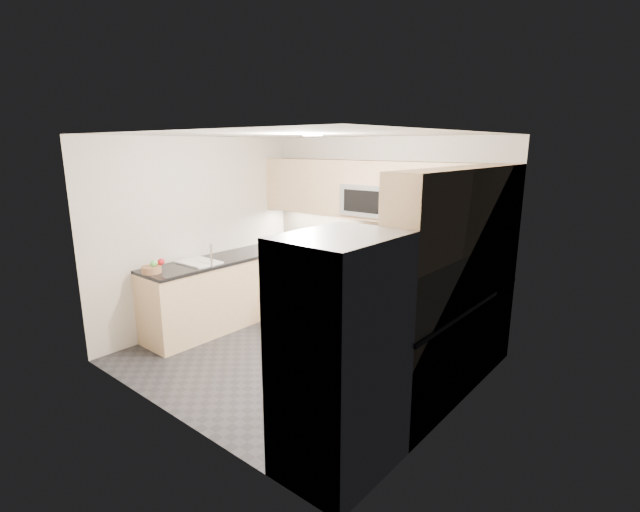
% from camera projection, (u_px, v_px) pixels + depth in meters
% --- Properties ---
extents(floor, '(3.60, 3.20, 0.00)m').
position_uv_depth(floor, '(301.00, 358.00, 5.33)').
color(floor, black).
rests_on(floor, ground).
extents(ceiling, '(3.60, 3.20, 0.02)m').
position_uv_depth(ceiling, '(298.00, 134.00, 4.75)').
color(ceiling, beige).
rests_on(ceiling, wall_back).
extents(wall_back, '(3.60, 0.02, 2.50)m').
position_uv_depth(wall_back, '(380.00, 232.00, 6.23)').
color(wall_back, beige).
rests_on(wall_back, floor).
extents(wall_front, '(3.60, 0.02, 2.50)m').
position_uv_depth(wall_front, '(169.00, 286.00, 3.84)').
color(wall_front, beige).
rests_on(wall_front, floor).
extents(wall_left, '(0.02, 3.20, 2.50)m').
position_uv_depth(wall_left, '(200.00, 233.00, 6.16)').
color(wall_left, beige).
rests_on(wall_left, floor).
extents(wall_right, '(0.02, 3.20, 2.50)m').
position_uv_depth(wall_right, '(456.00, 284.00, 3.91)').
color(wall_right, beige).
rests_on(wall_right, floor).
extents(base_cab_back_left, '(1.42, 0.60, 0.90)m').
position_uv_depth(base_cab_back_left, '(305.00, 279.00, 6.87)').
color(base_cab_back_left, tan).
rests_on(base_cab_back_left, floor).
extents(base_cab_back_right, '(1.42, 0.60, 0.90)m').
position_uv_depth(base_cab_back_right, '(441.00, 313.00, 5.51)').
color(base_cab_back_right, tan).
rests_on(base_cab_back_right, floor).
extents(base_cab_right, '(0.60, 1.70, 0.90)m').
position_uv_depth(base_cab_right, '(427.00, 355.00, 4.40)').
color(base_cab_right, tan).
rests_on(base_cab_right, floor).
extents(base_cab_peninsula, '(0.60, 2.00, 0.90)m').
position_uv_depth(base_cab_peninsula, '(217.00, 295.00, 6.16)').
color(base_cab_peninsula, tan).
rests_on(base_cab_peninsula, floor).
extents(countertop_back_left, '(1.42, 0.63, 0.04)m').
position_uv_depth(countertop_back_left, '(305.00, 249.00, 6.76)').
color(countertop_back_left, black).
rests_on(countertop_back_left, base_cab_back_left).
extents(countertop_back_right, '(1.42, 0.63, 0.04)m').
position_uv_depth(countertop_back_right, '(444.00, 275.00, 5.40)').
color(countertop_back_right, black).
rests_on(countertop_back_right, base_cab_back_right).
extents(countertop_right, '(0.63, 1.70, 0.04)m').
position_uv_depth(countertop_right, '(430.00, 308.00, 4.29)').
color(countertop_right, black).
rests_on(countertop_right, base_cab_right).
extents(countertop_peninsula, '(0.63, 2.00, 0.04)m').
position_uv_depth(countertop_peninsula, '(215.00, 261.00, 6.05)').
color(countertop_peninsula, black).
rests_on(countertop_peninsula, base_cab_peninsula).
extents(upper_cab_back, '(3.60, 0.35, 0.75)m').
position_uv_depth(upper_cab_back, '(373.00, 190.00, 5.97)').
color(upper_cab_back, tan).
rests_on(upper_cab_back, wall_back).
extents(upper_cab_right, '(0.35, 1.95, 0.75)m').
position_uv_depth(upper_cab_right, '(455.00, 211.00, 4.09)').
color(upper_cab_right, tan).
rests_on(upper_cab_right, wall_right).
extents(backsplash_back, '(3.60, 0.01, 0.51)m').
position_uv_depth(backsplash_back, '(379.00, 236.00, 6.24)').
color(backsplash_back, tan).
rests_on(backsplash_back, wall_back).
extents(backsplash_right, '(0.01, 2.30, 0.51)m').
position_uv_depth(backsplash_right, '(476.00, 278.00, 4.26)').
color(backsplash_right, tan).
rests_on(backsplash_right, wall_right).
extents(gas_range, '(0.76, 0.65, 0.91)m').
position_uv_depth(gas_range, '(364.00, 294.00, 6.17)').
color(gas_range, gray).
rests_on(gas_range, floor).
extents(range_cooktop, '(0.76, 0.65, 0.03)m').
position_uv_depth(range_cooktop, '(365.00, 261.00, 6.07)').
color(range_cooktop, black).
rests_on(range_cooktop, gas_range).
extents(oven_door_glass, '(0.62, 0.02, 0.45)m').
position_uv_depth(oven_door_glass, '(350.00, 301.00, 5.93)').
color(oven_door_glass, black).
rests_on(oven_door_glass, gas_range).
extents(oven_handle, '(0.60, 0.02, 0.02)m').
position_uv_depth(oven_handle, '(349.00, 281.00, 5.85)').
color(oven_handle, '#B2B5BA').
rests_on(oven_handle, gas_range).
extents(microwave, '(0.76, 0.40, 0.40)m').
position_uv_depth(microwave, '(372.00, 200.00, 5.98)').
color(microwave, '#999CA1').
rests_on(microwave, upper_cab_back).
extents(microwave_door, '(0.60, 0.01, 0.28)m').
position_uv_depth(microwave_door, '(363.00, 202.00, 5.82)').
color(microwave_door, black).
rests_on(microwave_door, microwave).
extents(refrigerator, '(0.70, 0.90, 1.80)m').
position_uv_depth(refrigerator, '(340.00, 356.00, 3.36)').
color(refrigerator, '#A3A4AB').
rests_on(refrigerator, floor).
extents(fridge_handle_left, '(0.02, 0.02, 1.20)m').
position_uv_depth(fridge_handle_left, '(286.00, 344.00, 3.44)').
color(fridge_handle_left, '#B2B5BA').
rests_on(fridge_handle_left, refrigerator).
extents(fridge_handle_right, '(0.02, 0.02, 1.20)m').
position_uv_depth(fridge_handle_right, '(318.00, 330.00, 3.71)').
color(fridge_handle_right, '#B2B5BA').
rests_on(fridge_handle_right, refrigerator).
extents(sink_basin, '(0.52, 0.38, 0.16)m').
position_uv_depth(sink_basin, '(199.00, 267.00, 5.87)').
color(sink_basin, white).
rests_on(sink_basin, base_cab_peninsula).
extents(faucet, '(0.03, 0.03, 0.28)m').
position_uv_depth(faucet, '(211.00, 255.00, 5.66)').
color(faucet, silver).
rests_on(faucet, countertop_peninsula).
extents(utensil_bowl, '(0.30, 0.30, 0.14)m').
position_uv_depth(utensil_bowl, '(490.00, 274.00, 5.09)').
color(utensil_bowl, '#6EC052').
rests_on(utensil_bowl, countertop_back_right).
extents(cutting_board, '(0.51, 0.44, 0.01)m').
position_uv_depth(cutting_board, '(329.00, 253.00, 6.37)').
color(cutting_board, orange).
rests_on(cutting_board, countertop_back_left).
extents(fruit_basket, '(0.28, 0.28, 0.08)m').
position_uv_depth(fruit_basket, '(151.00, 270.00, 5.39)').
color(fruit_basket, '#9F6C4A').
rests_on(fruit_basket, countertop_peninsula).
extents(fruit_apple, '(0.08, 0.08, 0.08)m').
position_uv_depth(fruit_apple, '(161.00, 262.00, 5.45)').
color(fruit_apple, red).
rests_on(fruit_apple, fruit_basket).
extents(fruit_pear, '(0.08, 0.08, 0.08)m').
position_uv_depth(fruit_pear, '(153.00, 264.00, 5.36)').
color(fruit_pear, '#50A948').
rests_on(fruit_pear, fruit_basket).
extents(dish_towel_check, '(0.19, 0.07, 0.37)m').
position_uv_depth(dish_towel_check, '(341.00, 292.00, 5.94)').
color(dish_towel_check, white).
rests_on(dish_towel_check, oven_handle).
extents(dish_towel_blue, '(0.19, 0.06, 0.36)m').
position_uv_depth(dish_towel_blue, '(350.00, 295.00, 5.86)').
color(dish_towel_blue, '#314386').
rests_on(dish_towel_blue, oven_handle).
extents(fruit_orange, '(0.06, 0.06, 0.06)m').
position_uv_depth(fruit_orange, '(155.00, 263.00, 5.38)').
color(fruit_orange, orange).
rests_on(fruit_orange, fruit_basket).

